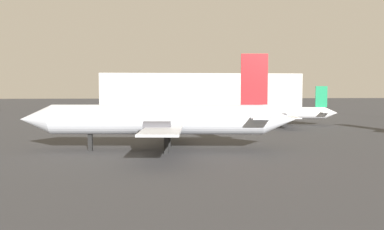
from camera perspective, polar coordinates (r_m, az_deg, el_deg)
The scene contains 3 objects.
airplane_on_taxiway at distance 43.63m, azimuth -4.90°, elevation -0.67°, with size 31.64×23.12×11.03m.
airplane_far_right at distance 76.34m, azimuth 12.49°, elevation 0.31°, with size 24.31×20.63×7.69m.
terminal_building at distance 147.89m, azimuth 1.05°, elevation 3.57°, with size 72.20×26.81×12.82m, color #B7B7B2.
Camera 1 is at (2.17, -7.36, 7.00)m, focal length 35.68 mm.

